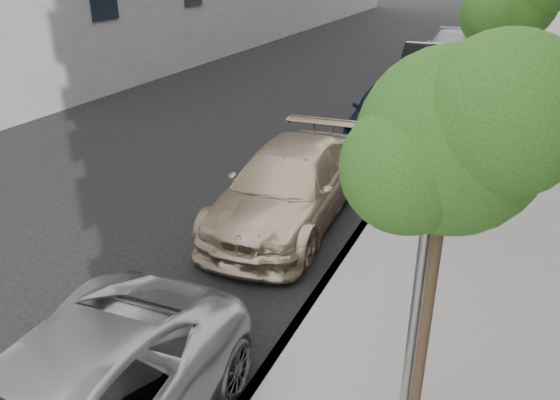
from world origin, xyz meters
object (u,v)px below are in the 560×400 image
Objects in this scene: suv at (288,186)px; sedan_blue at (384,110)px; sedan_rear at (449,47)px; tree_near at (454,141)px; sedan_black at (424,65)px; tree_far at (523,6)px; signal_pole at (417,301)px.

suv reaches higher than sedan_blue.
sedan_rear is at bearing 86.53° from sedan_blue.
tree_near is at bearing -83.11° from sedan_rear.
suv is 19.34m from sedan_rear.
suv is at bearing -97.19° from sedan_black.
tree_far is 1.02× the size of sedan_blue.
sedan_blue is (-3.33, -1.23, -3.00)m from tree_far.
tree_near is 0.93× the size of sedan_black.
sedan_blue is at bearing 80.83° from signal_pole.
sedan_rear is at bearing 85.79° from suv.
tree_far is at bearing 64.98° from signal_pole.
sedan_black reaches higher than suv.
suv is at bearing -91.68° from sedan_rear.
suv is 1.04× the size of sedan_rear.
sedan_rear is at bearing 81.17° from sedan_black.
tree_near is at bearing -58.54° from suv.
sedan_rear is (0.20, 5.60, -0.07)m from sedan_black.
tree_near is 0.86× the size of suv.
sedan_rear is (-3.33, 24.53, -3.07)m from tree_near.
tree_near is 1.54m from signal_pole.
sedan_black is (-3.52, 18.94, -3.00)m from tree_near.
tree_near reaches higher than sedan_rear.
tree_near is 1.33× the size of signal_pole.
tree_near is at bearing -77.69° from sedan_blue.
sedan_rear reaches higher than sedan_blue.
tree_near is at bearing -90.00° from tree_far.
tree_far is 13.02m from signal_pole.
sedan_blue is 0.84× the size of sedan_rear.
sedan_black is (-3.39, 18.87, -1.46)m from signal_pole.
signal_pole reaches higher than sedan_black.
tree_far is at bearing -66.13° from sedan_black.
suv reaches higher than sedan_rear.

